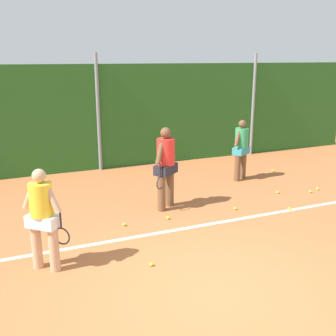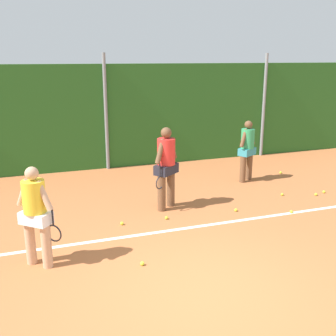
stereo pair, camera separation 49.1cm
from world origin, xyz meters
name	(u,v)px [view 1 (the left image)]	position (x,y,z in m)	size (l,w,h in m)	color
ground_plane	(161,234)	(0.00, 2.10, 0.00)	(27.95, 27.95, 0.00)	#B76638
hedge_fence_backdrop	(97,118)	(0.00, 7.11, 1.52)	(18.10, 0.25, 3.03)	#286023
fence_post_center	(98,113)	(0.00, 6.94, 1.67)	(0.10, 0.10, 3.34)	gray
fence_post_right	(253,105)	(5.22, 6.94, 1.67)	(0.10, 0.10, 3.34)	gray
court_baseline_paint	(160,233)	(0.00, 2.15, 0.00)	(13.22, 0.10, 0.01)	white
player_foreground_near	(43,215)	(-2.11, 1.59, 0.91)	(0.63, 0.53, 1.63)	tan
player_midcourt	(166,164)	(0.60, 3.31, 1.01)	(0.65, 0.60, 1.80)	brown
player_backcourt_far	(241,147)	(3.27, 4.53, 0.91)	(0.62, 0.47, 1.62)	brown
tennis_ball_1	(161,167)	(1.72, 6.47, 0.03)	(0.07, 0.07, 0.07)	#CCDB33
tennis_ball_2	(151,264)	(-0.57, 1.04, 0.03)	(0.07, 0.07, 0.07)	#CCDB33
tennis_ball_3	(168,218)	(0.40, 2.70, 0.03)	(0.07, 0.07, 0.07)	#CCDB33
tennis_ball_4	(278,192)	(3.49, 3.17, 0.03)	(0.07, 0.07, 0.07)	#CCDB33
tennis_ball_5	(124,224)	(-0.53, 2.72, 0.03)	(0.07, 0.07, 0.07)	#CCDB33
tennis_ball_6	(235,208)	(1.95, 2.63, 0.03)	(0.07, 0.07, 0.07)	#CCDB33
tennis_ball_7	(310,191)	(4.26, 2.91, 0.03)	(0.07, 0.07, 0.07)	#CCDB33
tennis_ball_8	(317,189)	(4.57, 3.00, 0.03)	(0.07, 0.07, 0.07)	#CCDB33
tennis_ball_10	(273,171)	(4.56, 4.80, 0.03)	(0.07, 0.07, 0.07)	#CCDB33
tennis_ball_12	(289,209)	(3.03, 2.15, 0.03)	(0.07, 0.07, 0.07)	#CCDB33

